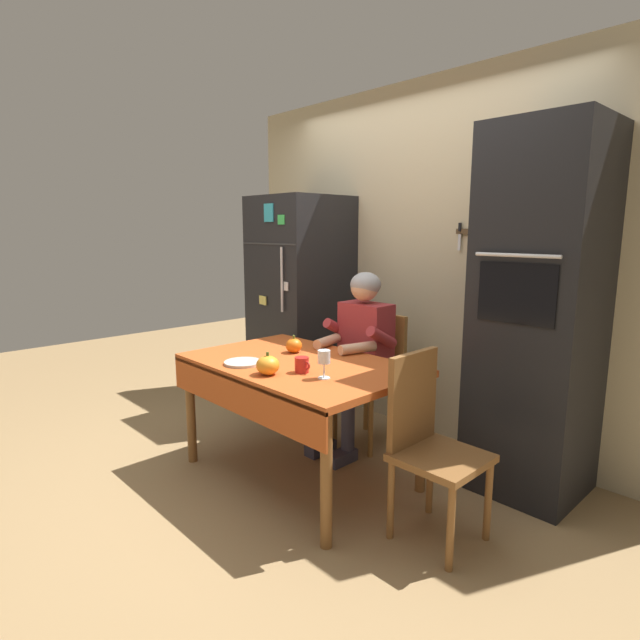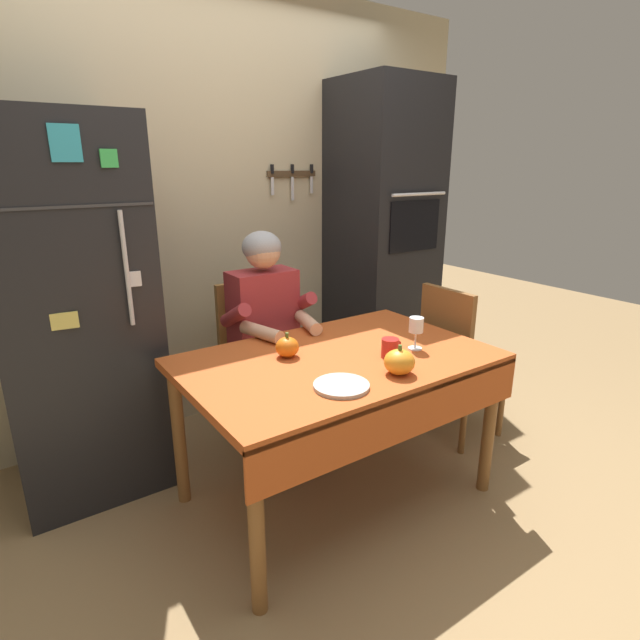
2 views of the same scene
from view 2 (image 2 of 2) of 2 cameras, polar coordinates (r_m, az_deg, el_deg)
The scene contains 13 objects.
ground_plane at distance 2.61m, azimuth 3.23°, elevation -20.12°, with size 10.00×10.00×0.00m, color #93754C.
back_wall_assembly at distance 3.27m, azimuth -10.65°, elevation 12.10°, with size 3.70×0.13×2.60m.
refrigerator at distance 2.69m, azimuth -26.28°, elevation 0.77°, with size 0.68×0.71×1.80m.
wall_oven at distance 3.55m, azimuth 7.05°, elevation 8.61°, with size 0.60×0.64×2.10m.
dining_table at distance 2.32m, azimuth 2.33°, elevation -6.22°, with size 1.40×0.90×0.74m.
chair_behind_person at distance 2.99m, azimuth -7.39°, elevation -3.84°, with size 0.40×0.40×0.93m.
seated_person at distance 2.75m, azimuth -5.74°, elevation -0.64°, with size 0.47×0.55×1.25m.
chair_right_side at distance 3.02m, azimuth 15.11°, elevation -4.08°, with size 0.40×0.40×0.93m.
coffee_mug at distance 2.30m, azimuth 7.98°, elevation -3.15°, with size 0.11×0.08×0.09m.
wine_glass at distance 2.40m, azimuth 10.86°, elevation -0.76°, with size 0.07×0.07×0.16m.
pumpkin_large at distance 2.29m, azimuth -3.74°, elevation -3.08°, with size 0.11×0.11×0.12m.
pumpkin_medium at distance 2.13m, azimuth 8.99°, elevation -4.72°, with size 0.13×0.13×0.13m.
serving_tray at distance 2.00m, azimuth 2.44°, elevation -7.46°, with size 0.22×0.22×0.02m, color #B7B2A8.
Camera 2 is at (-1.29, -1.62, 1.59)m, focal length 28.20 mm.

